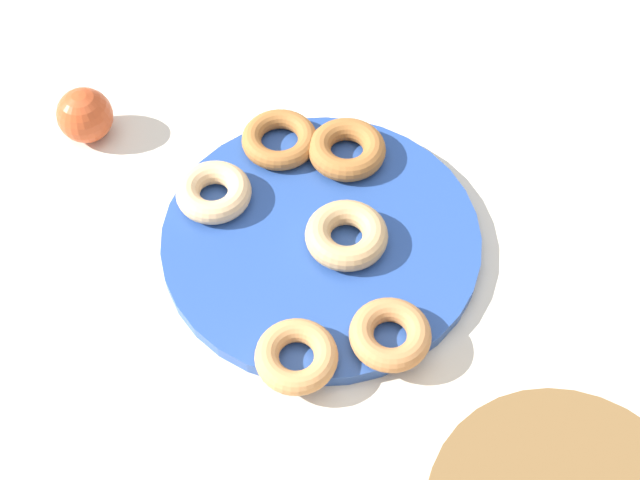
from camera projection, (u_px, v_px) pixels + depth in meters
ground_plane at (321, 243)px, 0.91m from camera, size 2.40×2.40×0.00m
donut_plate at (321, 238)px, 0.91m from camera, size 0.34×0.34×0.02m
donut_0 at (280, 139)px, 0.96m from camera, size 0.10×0.10×0.02m
donut_1 at (214, 192)px, 0.92m from camera, size 0.12×0.12×0.03m
donut_2 at (296, 356)px, 0.80m from camera, size 0.10×0.10×0.02m
donut_3 at (390, 334)px, 0.81m from camera, size 0.08×0.08×0.02m
donut_4 at (347, 149)px, 0.95m from camera, size 0.12×0.12×0.03m
donut_5 at (347, 235)px, 0.88m from camera, size 0.12×0.12×0.03m
apple at (85, 115)px, 0.98m from camera, size 0.07×0.07×0.07m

